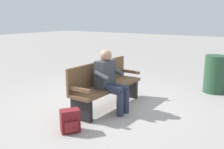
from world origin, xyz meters
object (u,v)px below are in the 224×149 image
Objects in this scene: bench_near at (105,84)px; person_seated at (110,79)px; backpack at (70,121)px; trash_bin at (215,74)px.

bench_near is 1.53× the size of person_seated.
person_seated is at bearing 55.30° from bench_near.
bench_near is at bearing -170.56° from backpack.
person_seated is 1.17m from backpack.
bench_near is at bearing -124.70° from person_seated.
backpack is at bearing -22.01° from trash_bin.
backpack is 3.75m from trash_bin.
bench_near is 2.75m from trash_bin.
bench_near is 4.97× the size of backpack.
bench_near reaches higher than backpack.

